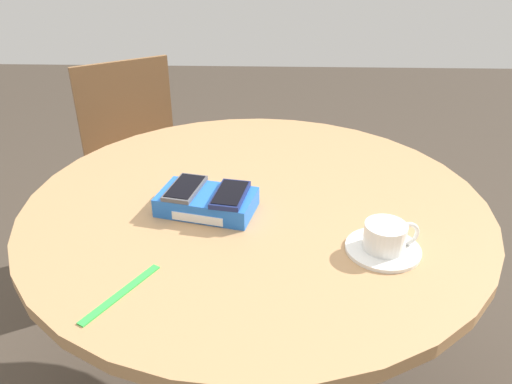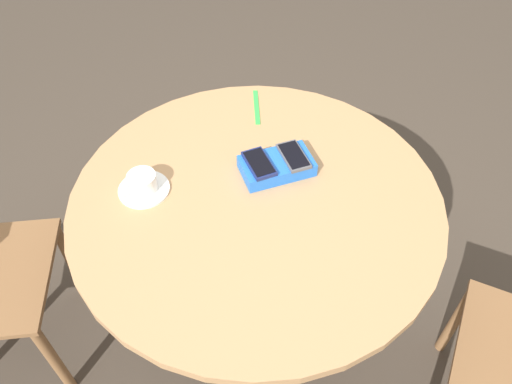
{
  "view_description": "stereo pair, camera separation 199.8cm",
  "coord_description": "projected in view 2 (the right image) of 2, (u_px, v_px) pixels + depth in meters",
  "views": [
    {
      "loc": [
        0.04,
        -1.05,
        1.33
      ],
      "look_at": [
        0.0,
        0.0,
        0.75
      ],
      "focal_mm": 35.0,
      "sensor_mm": 36.0,
      "label": 1
    },
    {
      "loc": [
        0.53,
        0.82,
        1.82
      ],
      "look_at": [
        0.0,
        0.0,
        0.75
      ],
      "focal_mm": 35.0,
      "sensor_mm": 36.0,
      "label": 2
    }
  ],
  "objects": [
    {
      "name": "round_table",
      "position": [
        256.0,
        220.0,
        1.55
      ],
      "size": [
        1.1,
        1.1,
        0.73
      ],
      "color": "#2D2D2D",
      "rests_on": "ground_plane"
    },
    {
      "name": "lanyard_strap",
      "position": [
        257.0,
        107.0,
        1.76
      ],
      "size": [
        0.11,
        0.17,
        0.0
      ],
      "primitive_type": "cube",
      "rotation": [
        0.0,
        0.0,
        1.05
      ],
      "color": "green",
      "rests_on": "round_table"
    },
    {
      "name": "coffee_cup",
      "position": [
        141.0,
        182.0,
        1.46
      ],
      "size": [
        0.12,
        0.09,
        0.06
      ],
      "color": "white",
      "rests_on": "saucer"
    },
    {
      "name": "phone_gray",
      "position": [
        294.0,
        156.0,
        1.52
      ],
      "size": [
        0.09,
        0.14,
        0.01
      ],
      "color": "#515156",
      "rests_on": "phone_box"
    },
    {
      "name": "phone_navy",
      "position": [
        259.0,
        163.0,
        1.49
      ],
      "size": [
        0.09,
        0.14,
        0.01
      ],
      "color": "navy",
      "rests_on": "phone_box"
    },
    {
      "name": "saucer",
      "position": [
        144.0,
        189.0,
        1.49
      ],
      "size": [
        0.15,
        0.15,
        0.01
      ],
      "primitive_type": "cylinder",
      "color": "white",
      "rests_on": "round_table"
    },
    {
      "name": "ground_plane",
      "position": [
        256.0,
        317.0,
        2.01
      ],
      "size": [
        8.0,
        8.0,
        0.0
      ],
      "primitive_type": "plane",
      "color": "#42382D"
    },
    {
      "name": "phone_box",
      "position": [
        277.0,
        166.0,
        1.53
      ],
      "size": [
        0.24,
        0.17,
        0.04
      ],
      "color": "blue",
      "rests_on": "round_table"
    }
  ]
}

